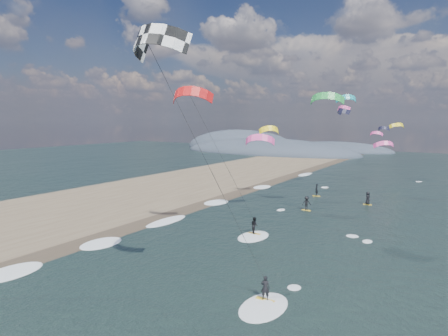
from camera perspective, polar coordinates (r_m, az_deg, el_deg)
The scene contains 9 objects.
ground at distance 25.68m, azimuth -13.41°, elevation -18.86°, with size 260.00×260.00×0.00m, color black.
sand_strip at distance 49.60m, azimuth -24.50°, elevation -6.45°, with size 26.00×240.00×0.00m, color brown.
wet_sand_strip at distance 40.29m, azimuth -15.06°, elevation -9.13°, with size 3.00×240.00×0.00m, color #382D23.
coastal_hills at distance 138.65m, azimuth 6.16°, elevation 2.64°, with size 80.00×41.00×15.00m.
kitesurfer_near_a at distance 20.02m, azimuth -7.65°, elevation 9.92°, with size 7.64×8.57×16.40m.
kitesurfer_near_b at distance 33.77m, azimuth -2.12°, elevation 4.45°, with size 7.07×8.56×14.72m.
far_kitesurfers at distance 51.48m, azimuth 15.51°, elevation -4.53°, with size 8.76×10.28×1.83m.
bg_kite_field at distance 70.32m, azimuth 18.84°, elevation 6.82°, with size 14.61×65.63×8.89m.
shoreline_surf at distance 42.70m, azimuth -9.20°, elevation -8.04°, with size 2.40×79.40×0.11m.
Camera 1 is at (16.83, -15.80, 11.25)m, focal length 30.00 mm.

